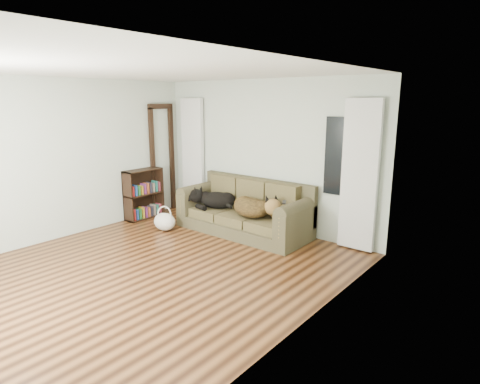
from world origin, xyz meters
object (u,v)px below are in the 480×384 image
Objects in this scene: dog_shepherd at (254,209)px; tote_bag at (165,221)px; dog_black_lab at (215,200)px; bookshelf at (144,193)px; sofa at (243,207)px.

dog_shepherd is 1.63m from tote_bag.
tote_bag is (-0.53, -0.74, -0.32)m from dog_black_lab.
tote_bag is at bearing -14.04° from bookshelf.
dog_black_lab is 0.89m from dog_shepherd.
dog_black_lab is 1.61× the size of tote_bag.
dog_black_lab reaches higher than tote_bag.
dog_shepherd is (0.29, -0.07, 0.04)m from sofa.
bookshelf reaches higher than dog_shepherd.
dog_black_lab is 0.72× the size of bookshelf.
bookshelf is (-2.04, -0.52, 0.05)m from sofa.
bookshelf is (-0.90, 0.26, 0.34)m from tote_bag.
sofa is at bearing 4.70° from dog_shepherd.
sofa is at bearing -8.91° from dog_black_lab.
dog_black_lab is at bearing 16.50° from dog_shepherd.
tote_bag is at bearing 44.92° from dog_shepherd.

